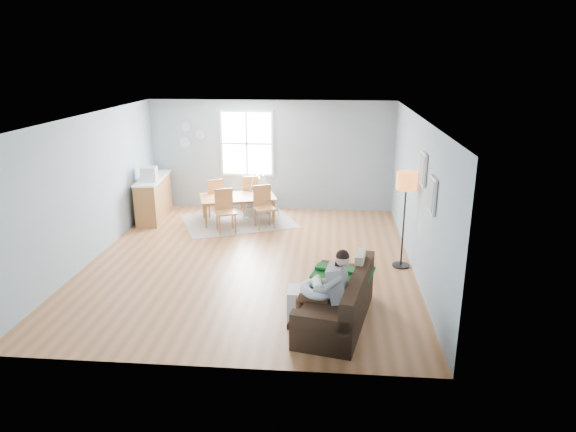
# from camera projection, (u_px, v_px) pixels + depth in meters

# --- Properties ---
(room) EXTENTS (8.40, 9.40, 3.90)m
(room) POSITION_uv_depth(u_px,v_px,m) (248.00, 132.00, 9.00)
(room) COLOR brown
(window) EXTENTS (1.32, 0.08, 1.62)m
(window) POSITION_uv_depth(u_px,v_px,m) (247.00, 143.00, 12.58)
(window) COLOR silver
(window) RESTS_ON room
(pictures) EXTENTS (0.05, 1.34, 0.74)m
(pictures) POSITION_uv_depth(u_px,v_px,m) (427.00, 181.00, 7.94)
(pictures) COLOR silver
(pictures) RESTS_ON room
(wall_plates) EXTENTS (0.67, 0.02, 0.66)m
(wall_plates) POSITION_uv_depth(u_px,v_px,m) (191.00, 135.00, 12.64)
(wall_plates) COLOR #8EA0AB
(wall_plates) RESTS_ON room
(sofa) EXTENTS (1.21, 2.05, 0.78)m
(sofa) POSITION_uv_depth(u_px,v_px,m) (339.00, 304.00, 7.41)
(sofa) COLOR black
(sofa) RESTS_ON room
(green_throw) EXTENTS (1.03, 0.91, 0.04)m
(green_throw) POSITION_uv_depth(u_px,v_px,m) (343.00, 273.00, 7.95)
(green_throw) COLOR #125122
(green_throw) RESTS_ON sofa
(beige_pillow) EXTENTS (0.19, 0.45, 0.44)m
(beige_pillow) POSITION_uv_depth(u_px,v_px,m) (360.00, 266.00, 7.69)
(beige_pillow) COLOR #C2B394
(beige_pillow) RESTS_ON sofa
(father) EXTENTS (0.88, 0.46, 1.23)m
(father) POSITION_uv_depth(u_px,v_px,m) (327.00, 287.00, 7.08)
(father) COLOR gray
(father) RESTS_ON sofa
(nursing_pillow) EXTENTS (0.62, 0.61, 0.20)m
(nursing_pillow) POSITION_uv_depth(u_px,v_px,m) (317.00, 289.00, 7.13)
(nursing_pillow) COLOR #C9DEFB
(nursing_pillow) RESTS_ON father
(infant) EXTENTS (0.16, 0.36, 0.13)m
(infant) POSITION_uv_depth(u_px,v_px,m) (317.00, 283.00, 7.14)
(infant) COLOR white
(infant) RESTS_ON nursing_pillow
(toddler) EXTENTS (0.49, 0.28, 0.74)m
(toddler) POSITION_uv_depth(u_px,v_px,m) (338.00, 275.00, 7.49)
(toddler) COLOR silver
(toddler) RESTS_ON sofa
(floor_lamp) EXTENTS (0.36, 0.36, 1.78)m
(floor_lamp) POSITION_uv_depth(u_px,v_px,m) (406.00, 189.00, 9.01)
(floor_lamp) COLOR black
(floor_lamp) RESTS_ON room
(storage_cube) EXTENTS (0.45, 0.40, 0.49)m
(storage_cube) POSITION_uv_depth(u_px,v_px,m) (302.00, 305.00, 7.47)
(storage_cube) COLOR silver
(storage_cube) RESTS_ON room
(rug) EXTENTS (2.99, 2.69, 0.01)m
(rug) POSITION_uv_depth(u_px,v_px,m) (239.00, 221.00, 12.01)
(rug) COLOR #9F9A92
(rug) RESTS_ON room
(dining_table) EXTENTS (1.91, 1.41, 0.60)m
(dining_table) POSITION_uv_depth(u_px,v_px,m) (238.00, 209.00, 11.93)
(dining_table) COLOR brown
(dining_table) RESTS_ON rug
(chair_sw) EXTENTS (0.56, 0.56, 0.94)m
(chair_sw) POSITION_uv_depth(u_px,v_px,m) (225.00, 208.00, 11.18)
(chair_sw) COLOR #A37538
(chair_sw) RESTS_ON rug
(chair_se) EXTENTS (0.57, 0.57, 0.95)m
(chair_se) POSITION_uv_depth(u_px,v_px,m) (264.00, 204.00, 11.45)
(chair_se) COLOR #A37538
(chair_se) RESTS_ON rug
(chair_nw) EXTENTS (0.57, 0.57, 0.92)m
(chair_nw) POSITION_uv_depth(u_px,v_px,m) (214.00, 195.00, 12.27)
(chair_nw) COLOR #A37538
(chair_nw) RESTS_ON rug
(chair_ne) EXTENTS (0.55, 0.55, 0.94)m
(chair_ne) POSITION_uv_depth(u_px,v_px,m) (250.00, 192.00, 12.53)
(chair_ne) COLOR #A37538
(chair_ne) RESTS_ON rug
(counter) EXTENTS (0.67, 1.79, 0.98)m
(counter) POSITION_uv_depth(u_px,v_px,m) (154.00, 197.00, 12.18)
(counter) COLOR brown
(counter) RESTS_ON room
(monitor) EXTENTS (0.37, 0.36, 0.32)m
(monitor) POSITION_uv_depth(u_px,v_px,m) (149.00, 174.00, 11.66)
(monitor) COLOR silver
(monitor) RESTS_ON counter
(baby_swing) EXTENTS (1.10, 1.11, 0.91)m
(baby_swing) POSITION_uv_depth(u_px,v_px,m) (259.00, 196.00, 12.58)
(baby_swing) COLOR silver
(baby_swing) RESTS_ON room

